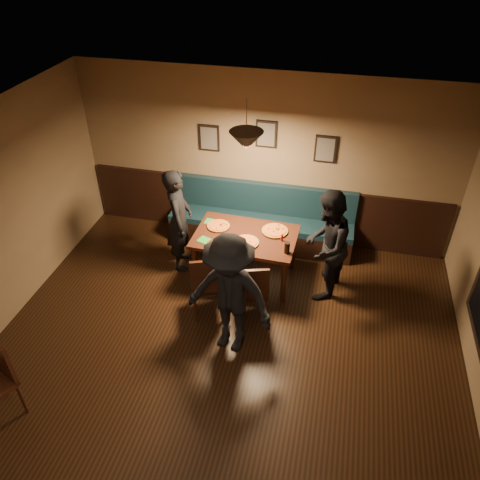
{
  "coord_description": "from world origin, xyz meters",
  "views": [
    {
      "loc": [
        1.12,
        -3.11,
        4.71
      ],
      "look_at": [
        -0.05,
        1.94,
        0.95
      ],
      "focal_mm": 35.15,
      "sensor_mm": 36.0,
      "label": 1
    }
  ],
  "objects_px": {
    "chair_near_left": "(208,282)",
    "diner_front": "(230,295)",
    "tabasco_bottle": "(282,237)",
    "chair_near_right": "(251,289)",
    "booth_bench": "(261,219)",
    "diner_left": "(179,220)",
    "soda_glass": "(287,248)",
    "dining_table": "(245,257)",
    "diner_right": "(326,246)"
  },
  "relations": [
    {
      "from": "dining_table",
      "to": "chair_near_right",
      "type": "bearing_deg",
      "value": -70.24
    },
    {
      "from": "diner_front",
      "to": "tabasco_bottle",
      "type": "relative_size",
      "value": 13.03
    },
    {
      "from": "diner_right",
      "to": "diner_front",
      "type": "height_order",
      "value": "diner_front"
    },
    {
      "from": "diner_right",
      "to": "booth_bench",
      "type": "bearing_deg",
      "value": -120.46
    },
    {
      "from": "diner_left",
      "to": "diner_right",
      "type": "distance_m",
      "value": 2.2
    },
    {
      "from": "diner_right",
      "to": "tabasco_bottle",
      "type": "height_order",
      "value": "diner_right"
    },
    {
      "from": "diner_right",
      "to": "soda_glass",
      "type": "xyz_separation_m",
      "value": [
        -0.51,
        -0.21,
        0.03
      ]
    },
    {
      "from": "diner_left",
      "to": "diner_front",
      "type": "distance_m",
      "value": 1.86
    },
    {
      "from": "chair_near_left",
      "to": "diner_front",
      "type": "relative_size",
      "value": 0.61
    },
    {
      "from": "chair_near_right",
      "to": "diner_right",
      "type": "relative_size",
      "value": 0.58
    },
    {
      "from": "tabasco_bottle",
      "to": "diner_left",
      "type": "bearing_deg",
      "value": 175.52
    },
    {
      "from": "booth_bench",
      "to": "diner_right",
      "type": "xyz_separation_m",
      "value": [
        1.1,
        -0.98,
        0.34
      ]
    },
    {
      "from": "soda_glass",
      "to": "diner_left",
      "type": "bearing_deg",
      "value": 167.37
    },
    {
      "from": "diner_right",
      "to": "soda_glass",
      "type": "distance_m",
      "value": 0.55
    },
    {
      "from": "chair_near_right",
      "to": "tabasco_bottle",
      "type": "height_order",
      "value": "chair_near_right"
    },
    {
      "from": "chair_near_left",
      "to": "chair_near_right",
      "type": "relative_size",
      "value": 1.08
    },
    {
      "from": "soda_glass",
      "to": "dining_table",
      "type": "bearing_deg",
      "value": 157.12
    },
    {
      "from": "chair_near_left",
      "to": "tabasco_bottle",
      "type": "bearing_deg",
      "value": 22.29
    },
    {
      "from": "diner_right",
      "to": "tabasco_bottle",
      "type": "bearing_deg",
      "value": -83.15
    },
    {
      "from": "chair_near_right",
      "to": "diner_left",
      "type": "relative_size",
      "value": 0.58
    },
    {
      "from": "dining_table",
      "to": "diner_right",
      "type": "distance_m",
      "value": 1.24
    },
    {
      "from": "soda_glass",
      "to": "chair_near_right",
      "type": "bearing_deg",
      "value": -127.73
    },
    {
      "from": "chair_near_left",
      "to": "booth_bench",
      "type": "bearing_deg",
      "value": 57.24
    },
    {
      "from": "soda_glass",
      "to": "tabasco_bottle",
      "type": "relative_size",
      "value": 1.27
    },
    {
      "from": "chair_near_left",
      "to": "diner_right",
      "type": "bearing_deg",
      "value": 6.57
    },
    {
      "from": "dining_table",
      "to": "chair_near_left",
      "type": "distance_m",
      "value": 0.88
    },
    {
      "from": "diner_front",
      "to": "tabasco_bottle",
      "type": "bearing_deg",
      "value": 83.04
    },
    {
      "from": "soda_glass",
      "to": "diner_right",
      "type": "bearing_deg",
      "value": 22.02
    },
    {
      "from": "tabasco_bottle",
      "to": "chair_near_left",
      "type": "bearing_deg",
      "value": -137.71
    },
    {
      "from": "dining_table",
      "to": "diner_right",
      "type": "height_order",
      "value": "diner_right"
    },
    {
      "from": "soda_glass",
      "to": "chair_near_left",
      "type": "bearing_deg",
      "value": -151.18
    },
    {
      "from": "chair_near_right",
      "to": "soda_glass",
      "type": "distance_m",
      "value": 0.74
    },
    {
      "from": "soda_glass",
      "to": "diner_front",
      "type": "bearing_deg",
      "value": -116.28
    },
    {
      "from": "diner_right",
      "to": "soda_glass",
      "type": "bearing_deg",
      "value": -56.87
    },
    {
      "from": "diner_front",
      "to": "booth_bench",
      "type": "bearing_deg",
      "value": 102.1
    },
    {
      "from": "chair_near_right",
      "to": "tabasco_bottle",
      "type": "relative_size",
      "value": 7.39
    },
    {
      "from": "soda_glass",
      "to": "tabasco_bottle",
      "type": "height_order",
      "value": "soda_glass"
    },
    {
      "from": "diner_left",
      "to": "diner_right",
      "type": "height_order",
      "value": "diner_right"
    },
    {
      "from": "diner_left",
      "to": "tabasco_bottle",
      "type": "distance_m",
      "value": 1.58
    },
    {
      "from": "booth_bench",
      "to": "diner_right",
      "type": "relative_size",
      "value": 1.79
    },
    {
      "from": "booth_bench",
      "to": "chair_near_left",
      "type": "xyz_separation_m",
      "value": [
        -0.39,
        -1.72,
        0.02
      ]
    },
    {
      "from": "diner_left",
      "to": "diner_front",
      "type": "relative_size",
      "value": 0.97
    },
    {
      "from": "booth_bench",
      "to": "soda_glass",
      "type": "relative_size",
      "value": 18.09
    },
    {
      "from": "chair_near_right",
      "to": "tabasco_bottle",
      "type": "distance_m",
      "value": 0.89
    },
    {
      "from": "booth_bench",
      "to": "diner_left",
      "type": "bearing_deg",
      "value": -143.67
    },
    {
      "from": "soda_glass",
      "to": "tabasco_bottle",
      "type": "bearing_deg",
      "value": 112.97
    },
    {
      "from": "chair_near_left",
      "to": "soda_glass",
      "type": "distance_m",
      "value": 1.17
    },
    {
      "from": "dining_table",
      "to": "diner_right",
      "type": "relative_size",
      "value": 0.88
    },
    {
      "from": "dining_table",
      "to": "chair_near_left",
      "type": "relative_size",
      "value": 1.41
    },
    {
      "from": "diner_front",
      "to": "tabasco_bottle",
      "type": "distance_m",
      "value": 1.4
    }
  ]
}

